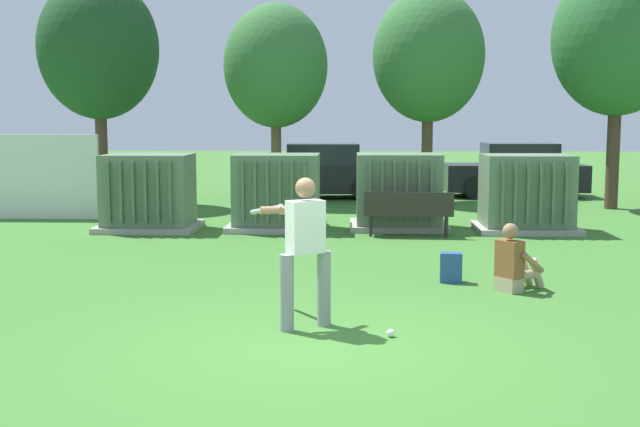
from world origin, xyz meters
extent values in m
plane|color=#3D752D|center=(0.00, 0.00, 0.00)|extent=(96.00, 96.00, 0.00)
cube|color=#9E9B93|center=(-3.91, 8.76, 0.06)|extent=(2.10, 1.70, 0.12)
cube|color=#607A5B|center=(-3.91, 8.76, 0.87)|extent=(1.80, 1.40, 1.50)
cube|color=#52684E|center=(-4.55, 8.00, 0.87)|extent=(0.06, 0.12, 1.27)
cube|color=#52684E|center=(-4.30, 8.00, 0.87)|extent=(0.06, 0.12, 1.27)
cube|color=#52684E|center=(-4.04, 8.00, 0.87)|extent=(0.06, 0.12, 1.27)
cube|color=#52684E|center=(-3.79, 8.00, 0.87)|extent=(0.06, 0.12, 1.27)
cube|color=#52684E|center=(-3.53, 8.00, 0.87)|extent=(0.06, 0.12, 1.27)
cube|color=#52684E|center=(-3.28, 8.00, 0.87)|extent=(0.06, 0.12, 1.27)
cube|color=#9E9B93|center=(-1.17, 8.93, 0.06)|extent=(2.10, 1.70, 0.12)
cube|color=#607A5B|center=(-1.17, 8.93, 0.87)|extent=(1.80, 1.40, 1.50)
cube|color=#52684E|center=(-1.81, 8.17, 0.87)|extent=(0.06, 0.12, 1.27)
cube|color=#52684E|center=(-1.55, 8.17, 0.87)|extent=(0.06, 0.12, 1.27)
cube|color=#52684E|center=(-1.30, 8.17, 0.87)|extent=(0.06, 0.12, 1.27)
cube|color=#52684E|center=(-1.04, 8.17, 0.87)|extent=(0.06, 0.12, 1.27)
cube|color=#52684E|center=(-0.79, 8.17, 0.87)|extent=(0.06, 0.12, 1.27)
cube|color=#52684E|center=(-0.53, 8.17, 0.87)|extent=(0.06, 0.12, 1.27)
cube|color=#9E9B93|center=(1.45, 9.17, 0.06)|extent=(2.10, 1.70, 0.12)
cube|color=#607A5B|center=(1.45, 9.17, 0.87)|extent=(1.80, 1.40, 1.50)
cube|color=#52684E|center=(0.81, 8.41, 0.87)|extent=(0.06, 0.12, 1.27)
cube|color=#52684E|center=(1.07, 8.41, 0.87)|extent=(0.06, 0.12, 1.27)
cube|color=#52684E|center=(1.32, 8.41, 0.87)|extent=(0.06, 0.12, 1.27)
cube|color=#52684E|center=(1.58, 8.41, 0.87)|extent=(0.06, 0.12, 1.27)
cube|color=#52684E|center=(1.83, 8.41, 0.87)|extent=(0.06, 0.12, 1.27)
cube|color=#52684E|center=(2.09, 8.41, 0.87)|extent=(0.06, 0.12, 1.27)
cube|color=#9E9B93|center=(4.12, 8.83, 0.06)|extent=(2.10, 1.70, 0.12)
cube|color=#607A5B|center=(4.12, 8.83, 0.87)|extent=(1.80, 1.40, 1.50)
cube|color=#52684E|center=(3.49, 8.07, 0.87)|extent=(0.06, 0.12, 1.27)
cube|color=#52684E|center=(3.74, 8.07, 0.87)|extent=(0.06, 0.12, 1.27)
cube|color=#52684E|center=(4.00, 8.07, 0.87)|extent=(0.06, 0.12, 1.27)
cube|color=#52684E|center=(4.25, 8.07, 0.87)|extent=(0.06, 0.12, 1.27)
cube|color=#52684E|center=(4.51, 8.07, 0.87)|extent=(0.06, 0.12, 1.27)
cube|color=#52684E|center=(4.76, 8.07, 0.87)|extent=(0.06, 0.12, 1.27)
cube|color=#2D2823|center=(1.59, 8.00, 0.45)|extent=(1.82, 0.49, 0.05)
cube|color=#2D2823|center=(1.58, 7.82, 0.70)|extent=(1.80, 0.14, 0.44)
cylinder|color=#2D2823|center=(0.83, 8.18, 0.21)|extent=(0.06, 0.06, 0.42)
cylinder|color=#2D2823|center=(2.36, 8.10, 0.21)|extent=(0.06, 0.06, 0.42)
cylinder|color=#2D2823|center=(0.82, 7.90, 0.21)|extent=(0.06, 0.06, 0.42)
cylinder|color=#2D2823|center=(2.35, 7.82, 0.21)|extent=(0.06, 0.06, 0.42)
cylinder|color=gray|center=(-0.31, 0.63, 0.44)|extent=(0.16, 0.16, 0.88)
cylinder|color=gray|center=(0.10, 0.88, 0.44)|extent=(0.16, 0.16, 0.88)
cube|color=white|center=(-0.11, 0.76, 1.18)|extent=(0.47, 0.41, 0.60)
sphere|color=#9E7051|center=(-0.11, 0.76, 1.62)|extent=(0.23, 0.23, 0.23)
cylinder|color=#9E7051|center=(-0.38, 1.03, 1.34)|extent=(0.55, 0.20, 0.09)
cylinder|color=#9E7051|center=(-0.22, 1.13, 1.34)|extent=(0.41, 0.47, 0.09)
cylinder|color=#B2B2B7|center=(-0.65, 1.66, 1.27)|extent=(0.49, 0.76, 0.21)
sphere|color=#B2B2B7|center=(-0.43, 1.30, 1.34)|extent=(0.08, 0.08, 0.08)
sphere|color=white|center=(0.85, 0.42, 0.04)|extent=(0.09, 0.09, 0.09)
cube|color=tan|center=(2.62, 2.82, 0.10)|extent=(0.40, 0.42, 0.20)
cube|color=brown|center=(2.62, 2.82, 0.46)|extent=(0.39, 0.42, 0.52)
sphere|color=#9E7051|center=(2.62, 2.82, 0.85)|extent=(0.22, 0.22, 0.22)
cylinder|color=tan|center=(2.74, 3.03, 0.22)|extent=(0.44, 0.38, 0.13)
cylinder|color=tan|center=(2.91, 3.17, 0.23)|extent=(0.31, 0.27, 0.46)
cylinder|color=tan|center=(2.86, 2.87, 0.22)|extent=(0.44, 0.38, 0.13)
cylinder|color=tan|center=(3.04, 3.01, 0.23)|extent=(0.31, 0.27, 0.46)
cylinder|color=#9E7051|center=(2.65, 3.13, 0.42)|extent=(0.38, 0.31, 0.32)
cylinder|color=#9E7051|center=(2.93, 2.76, 0.42)|extent=(0.38, 0.31, 0.32)
cube|color=#264C8C|center=(1.89, 3.41, 0.22)|extent=(0.34, 0.24, 0.44)
cube|color=navy|center=(1.91, 3.54, 0.15)|extent=(0.23, 0.09, 0.22)
cylinder|color=#4C3828|center=(-6.41, 13.60, 1.31)|extent=(0.32, 0.32, 2.63)
ellipsoid|color=#1E4723|center=(-6.41, 13.60, 4.26)|extent=(3.23, 3.23, 3.84)
cylinder|color=brown|center=(-1.69, 14.45, 1.18)|extent=(0.29, 0.29, 2.36)
ellipsoid|color=#387038|center=(-1.69, 14.45, 3.83)|extent=(2.90, 2.90, 3.45)
cylinder|color=brown|center=(2.58, 14.64, 1.27)|extent=(0.31, 0.31, 2.53)
ellipsoid|color=#387038|center=(2.58, 14.64, 4.11)|extent=(3.12, 3.12, 3.70)
cylinder|color=#4C3828|center=(7.29, 13.11, 1.37)|extent=(0.34, 0.34, 2.73)
ellipsoid|color=#2D6633|center=(7.29, 13.11, 4.43)|extent=(3.36, 3.36, 3.99)
cube|color=black|center=(-0.58, 15.67, 0.58)|extent=(4.32, 2.01, 0.80)
cube|color=#262B33|center=(-0.43, 15.68, 1.30)|extent=(2.21, 1.71, 0.64)
cylinder|color=black|center=(-1.81, 14.72, 0.32)|extent=(0.65, 0.27, 0.64)
cylinder|color=black|center=(-1.94, 16.42, 0.32)|extent=(0.65, 0.27, 0.64)
cylinder|color=black|center=(0.78, 14.92, 0.32)|extent=(0.65, 0.27, 0.64)
cylinder|color=black|center=(0.65, 16.61, 0.32)|extent=(0.65, 0.27, 0.64)
cube|color=black|center=(5.36, 16.29, 0.58)|extent=(4.23, 1.78, 0.80)
cube|color=#262B33|center=(5.51, 16.29, 1.30)|extent=(2.13, 1.60, 0.64)
cylinder|color=black|center=(4.08, 15.41, 0.32)|extent=(0.64, 0.23, 0.64)
cylinder|color=black|center=(4.04, 17.11, 0.32)|extent=(0.64, 0.23, 0.64)
cylinder|color=black|center=(6.68, 15.46, 0.32)|extent=(0.64, 0.23, 0.64)
cylinder|color=black|center=(6.65, 17.16, 0.32)|extent=(0.64, 0.23, 0.64)
camera|label=1|loc=(0.39, -8.29, 2.43)|focal=45.25mm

